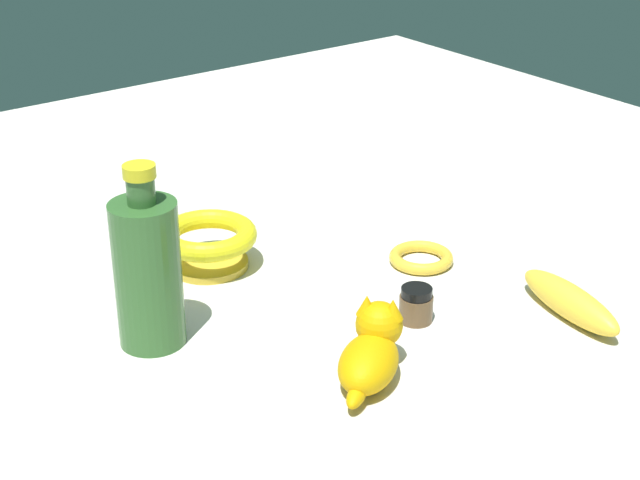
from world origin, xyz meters
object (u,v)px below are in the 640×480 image
(banana, at_px, (570,301))
(bottle_tall, at_px, (148,271))
(nail_polish_jar, at_px, (416,304))
(bowl, at_px, (208,241))
(cat_figurine, at_px, (372,350))
(bangle, at_px, (423,258))

(banana, xyz_separation_m, bottle_tall, (-0.26, -0.44, 0.07))
(nail_polish_jar, relative_size, bowl, 0.34)
(banana, bearing_deg, cat_figurine, -89.18)
(cat_figurine, relative_size, nail_polish_jar, 2.81)
(nail_polish_jar, relative_size, bottle_tall, 0.20)
(bowl, bearing_deg, nail_polish_jar, 24.85)
(bangle, distance_m, bottle_tall, 0.41)
(cat_figurine, height_order, banana, cat_figurine)
(cat_figurine, relative_size, bottle_tall, 0.57)
(bangle, xyz_separation_m, bottle_tall, (-0.04, -0.39, 0.09))
(banana, relative_size, bottle_tall, 0.76)
(bottle_tall, relative_size, bowl, 1.67)
(banana, xyz_separation_m, bowl, (-0.39, -0.29, 0.02))
(bangle, bearing_deg, banana, 12.42)
(bottle_tall, bearing_deg, cat_figurine, 36.29)
(nail_polish_jar, xyz_separation_m, bowl, (-0.28, -0.13, 0.02))
(nail_polish_jar, xyz_separation_m, bottle_tall, (-0.15, -0.28, 0.07))
(nail_polish_jar, relative_size, banana, 0.26)
(bottle_tall, bearing_deg, bowl, 129.42)
(cat_figurine, distance_m, nail_polish_jar, 0.14)
(cat_figurine, relative_size, bowl, 0.94)
(nail_polish_jar, distance_m, bottle_tall, 0.33)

